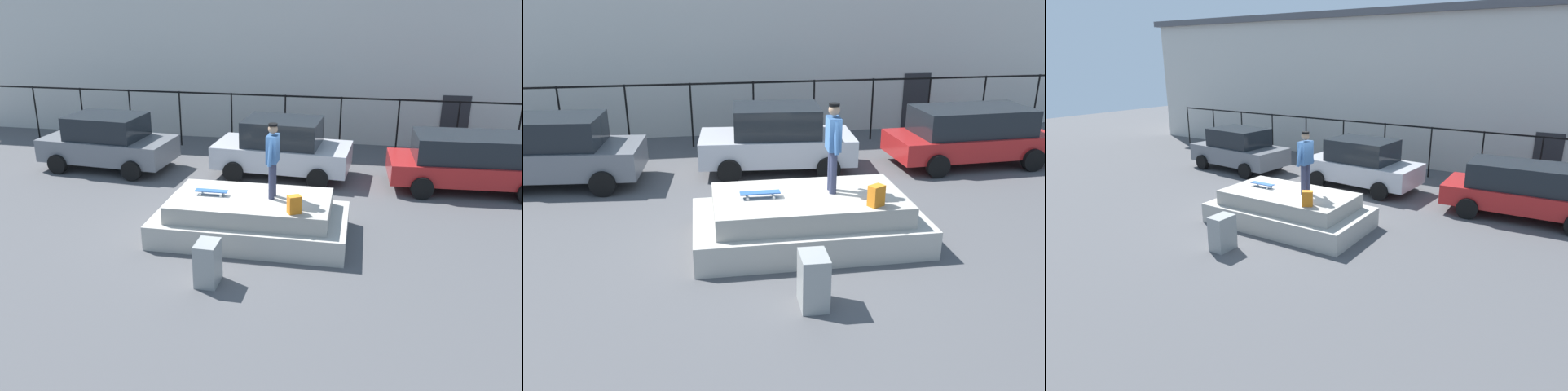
% 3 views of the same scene
% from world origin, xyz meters
% --- Properties ---
extents(ground_plane, '(60.00, 60.00, 0.00)m').
position_xyz_m(ground_plane, '(0.00, 0.00, 0.00)').
color(ground_plane, '#4C4C4F').
extents(concrete_ledge, '(4.57, 2.51, 0.99)m').
position_xyz_m(concrete_ledge, '(0.30, -0.33, 0.45)').
color(concrete_ledge, '#ADA89E').
rests_on(concrete_ledge, ground_plane).
extents(skateboarder, '(0.26, 0.80, 1.78)m').
position_xyz_m(skateboarder, '(0.79, -0.21, 2.02)').
color(skateboarder, '#2D334C').
rests_on(skateboarder, concrete_ledge).
extents(skateboard, '(0.78, 0.23, 0.12)m').
position_xyz_m(skateboard, '(-0.67, -0.34, 1.09)').
color(skateboard, '#264C8C').
rests_on(skateboard, concrete_ledge).
extents(backpack, '(0.34, 0.31, 0.40)m').
position_xyz_m(backpack, '(1.42, -1.09, 1.19)').
color(backpack, orange).
rests_on(backpack, concrete_ledge).
extents(car_grey_sedan_near, '(4.40, 2.46, 1.79)m').
position_xyz_m(car_grey_sedan_near, '(-5.43, 4.06, 0.90)').
color(car_grey_sedan_near, slate).
rests_on(car_grey_sedan_near, ground_plane).
extents(car_silver_sedan_mid, '(4.38, 2.49, 1.83)m').
position_xyz_m(car_silver_sedan_mid, '(0.34, 4.37, 0.92)').
color(car_silver_sedan_mid, '#B7B7BC').
rests_on(car_silver_sedan_mid, ground_plane).
extents(car_red_hatchback_far, '(4.74, 2.39, 1.66)m').
position_xyz_m(car_red_hatchback_far, '(5.96, 4.09, 0.89)').
color(car_red_hatchback_far, '#B21E1E').
rests_on(car_red_hatchback_far, ground_plane).
extents(utility_box, '(0.45, 0.61, 0.91)m').
position_xyz_m(utility_box, '(-0.10, -2.71, 0.45)').
color(utility_box, gray).
rests_on(utility_box, ground_plane).
extents(fence_row, '(24.06, 0.06, 2.07)m').
position_xyz_m(fence_row, '(-0.00, 7.21, 1.41)').
color(fence_row, black).
rests_on(fence_row, ground_plane).
extents(warehouse_building, '(31.16, 9.35, 6.78)m').
position_xyz_m(warehouse_building, '(0.00, 13.05, 3.40)').
color(warehouse_building, beige).
rests_on(warehouse_building, ground_plane).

